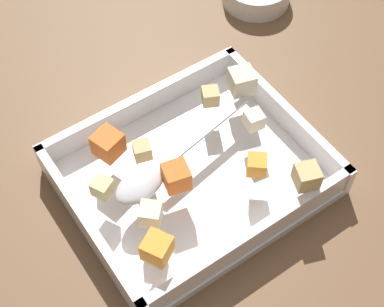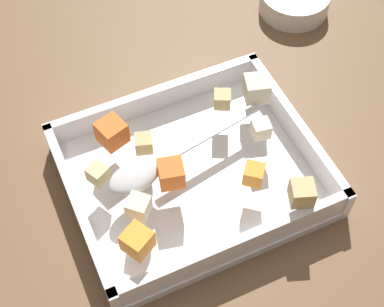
% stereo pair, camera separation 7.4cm
% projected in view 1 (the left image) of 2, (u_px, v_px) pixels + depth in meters
% --- Properties ---
extents(ground_plane, '(4.00, 4.00, 0.00)m').
position_uv_depth(ground_plane, '(193.00, 181.00, 0.79)').
color(ground_plane, brown).
extents(baking_dish, '(0.33, 0.27, 0.05)m').
position_uv_depth(baking_dish, '(192.00, 174.00, 0.78)').
color(baking_dish, silver).
rests_on(baking_dish, ground_plane).
extents(carrot_chunk_rim_edge, '(0.03, 0.03, 0.02)m').
position_uv_depth(carrot_chunk_rim_edge, '(257.00, 165.00, 0.73)').
color(carrot_chunk_rim_edge, orange).
rests_on(carrot_chunk_rim_edge, baking_dish).
extents(carrot_chunk_center, '(0.04, 0.04, 0.03)m').
position_uv_depth(carrot_chunk_center, '(176.00, 176.00, 0.72)').
color(carrot_chunk_center, orange).
rests_on(carrot_chunk_center, baking_dish).
extents(carrot_chunk_near_left, '(0.04, 0.04, 0.03)m').
position_uv_depth(carrot_chunk_near_left, '(157.00, 248.00, 0.66)').
color(carrot_chunk_near_left, orange).
rests_on(carrot_chunk_near_left, baking_dish).
extents(carrot_chunk_heap_top, '(0.04, 0.04, 0.03)m').
position_uv_depth(carrot_chunk_heap_top, '(108.00, 144.00, 0.74)').
color(carrot_chunk_heap_top, orange).
rests_on(carrot_chunk_heap_top, baking_dish).
extents(potato_chunk_corner_se, '(0.04, 0.04, 0.03)m').
position_uv_depth(potato_chunk_corner_se, '(242.00, 81.00, 0.81)').
color(potato_chunk_corner_se, beige).
rests_on(potato_chunk_corner_se, baking_dish).
extents(potato_chunk_near_right, '(0.03, 0.03, 0.02)m').
position_uv_depth(potato_chunk_near_right, '(142.00, 150.00, 0.74)').
color(potato_chunk_near_right, tan).
rests_on(potato_chunk_near_right, baking_dish).
extents(potato_chunk_under_handle, '(0.03, 0.03, 0.02)m').
position_uv_depth(potato_chunk_under_handle, '(210.00, 96.00, 0.80)').
color(potato_chunk_under_handle, tan).
rests_on(potato_chunk_under_handle, baking_dish).
extents(potato_chunk_corner_sw, '(0.03, 0.03, 0.02)m').
position_uv_depth(potato_chunk_corner_sw, '(102.00, 187.00, 0.71)').
color(potato_chunk_corner_sw, '#E0CC89').
rests_on(potato_chunk_corner_sw, baking_dish).
extents(potato_chunk_back_center, '(0.04, 0.04, 0.03)m').
position_uv_depth(potato_chunk_back_center, '(151.00, 214.00, 0.69)').
color(potato_chunk_back_center, beige).
rests_on(potato_chunk_back_center, baking_dish).
extents(potato_chunk_near_spoon, '(0.04, 0.04, 0.03)m').
position_uv_depth(potato_chunk_near_spoon, '(307.00, 176.00, 0.72)').
color(potato_chunk_near_spoon, tan).
rests_on(potato_chunk_near_spoon, baking_dish).
extents(parsnip_chunk_front_center, '(0.03, 0.03, 0.02)m').
position_uv_depth(parsnip_chunk_front_center, '(253.00, 119.00, 0.77)').
color(parsnip_chunk_front_center, silver).
rests_on(parsnip_chunk_front_center, baking_dish).
extents(serving_spoon, '(0.24, 0.07, 0.02)m').
position_uv_depth(serving_spoon, '(147.00, 176.00, 0.72)').
color(serving_spoon, silver).
rests_on(serving_spoon, baking_dish).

